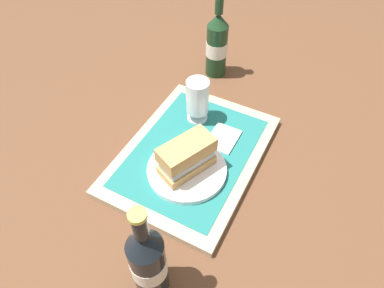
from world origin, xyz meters
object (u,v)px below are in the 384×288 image
Objects in this scene: plate at (187,170)px; beer_glass at (198,99)px; beer_bottle at (217,44)px; second_bottle at (148,262)px; sandwich at (188,156)px.

plate is 0.20m from beer_glass.
beer_glass is 0.47× the size of beer_bottle.
beer_bottle is 0.69m from second_bottle.
sandwich is 0.42m from beer_bottle.
beer_glass is 0.47× the size of second_bottle.
beer_bottle is at bearing 40.15° from sandwich.
beer_glass is at bearing 16.06° from second_bottle.
sandwich is 0.54× the size of second_bottle.
beer_bottle is (0.24, 0.06, 0.01)m from beer_glass.
beer_bottle is at bearing 13.16° from beer_glass.
sandwich is 0.27m from second_bottle.
beer_bottle and second_bottle have the same top height.
beer_glass reaches higher than plate.
beer_bottle is at bearing 15.05° from second_bottle.
plate is at bearing -160.59° from beer_glass.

